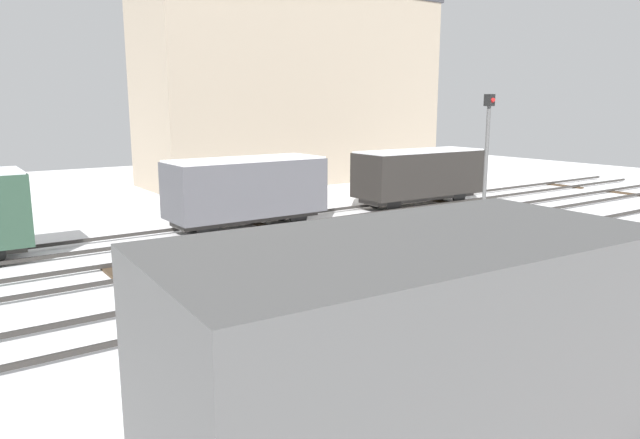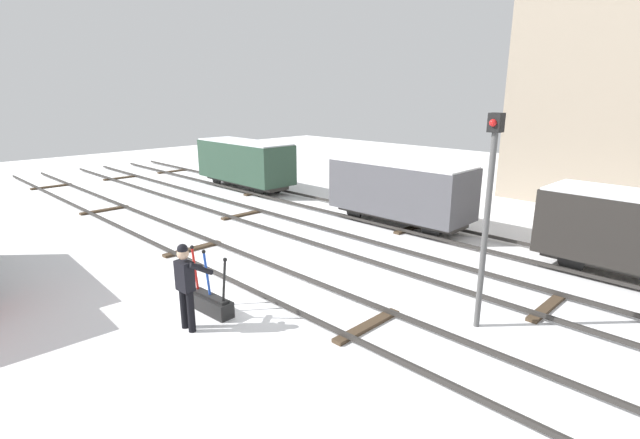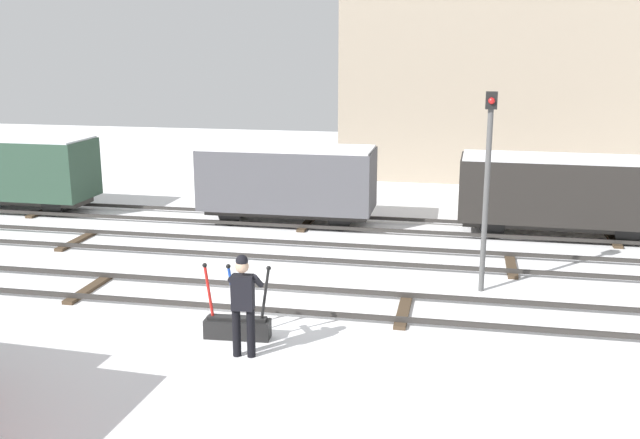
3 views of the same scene
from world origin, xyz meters
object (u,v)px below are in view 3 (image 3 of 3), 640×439
at_px(freight_car_mid_siding, 7,168).
at_px(freight_car_near_switch, 288,180).
at_px(switch_lever_frame, 237,325).
at_px(rail_worker, 243,298).
at_px(signal_post, 487,174).
at_px(freight_car_far_end, 560,191).

bearing_deg(freight_car_mid_siding, freight_car_near_switch, 0.83).
bearing_deg(switch_lever_frame, freight_car_near_switch, 94.13).
xyz_separation_m(switch_lever_frame, rail_worker, (0.37, -0.75, 0.83)).
bearing_deg(freight_car_near_switch, freight_car_mid_siding, 179.56).
relative_size(switch_lever_frame, freight_car_mid_siding, 0.25).
bearing_deg(signal_post, switch_lever_frame, -141.60).
height_order(signal_post, freight_car_far_end, signal_post).
height_order(switch_lever_frame, freight_car_far_end, freight_car_far_end).
distance_m(switch_lever_frame, signal_post, 6.28).
bearing_deg(switch_lever_frame, rail_worker, -67.19).
bearing_deg(rail_worker, switch_lever_frame, 112.81).
bearing_deg(freight_car_far_end, freight_car_near_switch, -178.78).
relative_size(freight_car_far_end, freight_car_mid_siding, 0.98).
xyz_separation_m(signal_post, freight_car_near_switch, (-5.71, 5.15, -1.29)).
distance_m(switch_lever_frame, freight_car_mid_siding, 13.81).
distance_m(signal_post, freight_car_far_end, 5.75).
height_order(rail_worker, freight_car_far_end, freight_car_far_end).
relative_size(rail_worker, freight_car_mid_siding, 0.33).
distance_m(rail_worker, freight_car_mid_siding, 14.52).
height_order(rail_worker, freight_car_near_switch, freight_car_near_switch).
xyz_separation_m(freight_car_far_end, freight_car_near_switch, (-7.90, 0.00, 0.03)).
xyz_separation_m(switch_lever_frame, signal_post, (4.55, 3.60, 2.41)).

